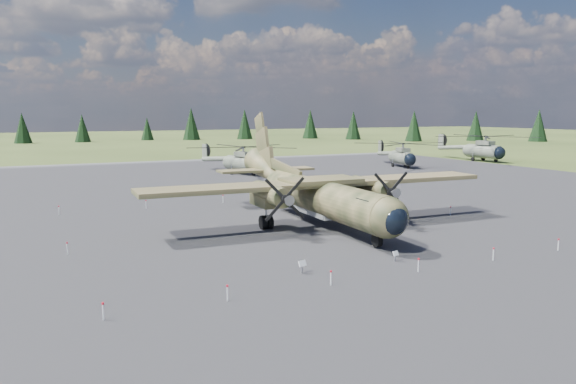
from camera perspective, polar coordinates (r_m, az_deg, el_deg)
name	(u,v)px	position (r m, az deg, el deg)	size (l,w,h in m)	color
ground	(289,232)	(44.70, 0.14, -4.07)	(500.00, 500.00, 0.00)	#56642C
apron	(244,212)	(53.71, -4.51, -2.03)	(120.00, 120.00, 0.04)	#56555A
transport_plane	(315,190)	(47.73, 2.74, 0.20)	(30.33, 27.58, 10.01)	#2D361D
helicopter_near	(242,154)	(85.54, -4.73, 3.83)	(21.18, 21.84, 4.34)	slate
helicopter_mid	(402,150)	(98.54, 11.49, 4.21)	(19.82, 20.90, 4.23)	slate
helicopter_far	(483,143)	(114.65, 19.23, 4.72)	(20.35, 23.49, 4.97)	slate
info_placard_left	(302,265)	(33.31, 1.46, -7.40)	(0.54, 0.32, 0.80)	gray
info_placard_right	(396,255)	(36.52, 10.87, -6.26)	(0.48, 0.31, 0.71)	gray
barrier_fence	(285,226)	(44.34, -0.35, -3.51)	(33.12, 29.62, 0.85)	white
treeline	(355,166)	(49.04, 6.79, 2.67)	(316.71, 318.01, 10.98)	black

